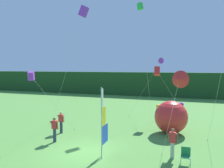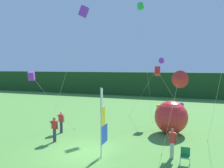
{
  "view_description": "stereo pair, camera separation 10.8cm",
  "coord_description": "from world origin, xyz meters",
  "px_view_note": "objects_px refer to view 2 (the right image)",
  "views": [
    {
      "loc": [
        5.71,
        -11.82,
        5.13
      ],
      "look_at": [
        0.32,
        3.9,
        3.86
      ],
      "focal_mm": 35.23,
      "sensor_mm": 36.0,
      "label": 1
    },
    {
      "loc": [
        5.82,
        -11.78,
        5.13
      ],
      "look_at": [
        0.32,
        3.9,
        3.86
      ],
      "focal_mm": 35.23,
      "sensor_mm": 36.0,
      "label": 2
    }
  ],
  "objects_px": {
    "kite_purple_delta_4": "(161,61)",
    "kite_red_box_5": "(157,71)",
    "kite_red_delta_3": "(179,79)",
    "inflatable_balloon": "(171,117)",
    "kite_purple_box_0": "(84,12)",
    "person_mid_field": "(55,129)",
    "person_near_banner": "(172,142)",
    "person_far_left": "(61,122)",
    "kite_green_box_1": "(141,7)",
    "folding_chair": "(185,155)",
    "banner_flag": "(103,124)",
    "kite_purple_box_2": "(32,76)"
  },
  "relations": [
    {
      "from": "kite_purple_box_0",
      "to": "person_mid_field",
      "type": "bearing_deg",
      "value": -103.7
    },
    {
      "from": "kite_purple_box_0",
      "to": "kite_purple_box_2",
      "type": "xyz_separation_m",
      "value": [
        -4.74,
        -0.42,
        -5.04
      ]
    },
    {
      "from": "person_near_banner",
      "to": "kite_purple_box_0",
      "type": "xyz_separation_m",
      "value": [
        -7.06,
        3.22,
        8.5
      ]
    },
    {
      "from": "kite_green_box_1",
      "to": "inflatable_balloon",
      "type": "bearing_deg",
      "value": -56.05
    },
    {
      "from": "kite_red_box_5",
      "to": "kite_purple_box_2",
      "type": "bearing_deg",
      "value": -150.21
    },
    {
      "from": "kite_purple_delta_4",
      "to": "person_far_left",
      "type": "bearing_deg",
      "value": -132.16
    },
    {
      "from": "person_near_banner",
      "to": "inflatable_balloon",
      "type": "relative_size",
      "value": 0.67
    },
    {
      "from": "banner_flag",
      "to": "kite_purple_box_2",
      "type": "relative_size",
      "value": 0.84
    },
    {
      "from": "person_near_banner",
      "to": "kite_red_delta_3",
      "type": "height_order",
      "value": "kite_red_delta_3"
    },
    {
      "from": "person_near_banner",
      "to": "person_far_left",
      "type": "height_order",
      "value": "person_near_banner"
    },
    {
      "from": "inflatable_balloon",
      "to": "kite_green_box_1",
      "type": "relative_size",
      "value": 0.22
    },
    {
      "from": "person_far_left",
      "to": "kite_purple_box_2",
      "type": "height_order",
      "value": "kite_purple_box_2"
    },
    {
      "from": "inflatable_balloon",
      "to": "kite_red_box_5",
      "type": "relative_size",
      "value": 0.49
    },
    {
      "from": "kite_green_box_1",
      "to": "kite_red_box_5",
      "type": "bearing_deg",
      "value": -41.23
    },
    {
      "from": "kite_purple_box_0",
      "to": "kite_green_box_1",
      "type": "bearing_deg",
      "value": 66.8
    },
    {
      "from": "inflatable_balloon",
      "to": "kite_red_delta_3",
      "type": "xyz_separation_m",
      "value": [
        0.72,
        -5.23,
        3.2
      ]
    },
    {
      "from": "person_mid_field",
      "to": "kite_purple_box_0",
      "type": "height_order",
      "value": "kite_purple_box_0"
    },
    {
      "from": "kite_purple_box_2",
      "to": "kite_purple_delta_4",
      "type": "xyz_separation_m",
      "value": [
        9.97,
        6.64,
        1.35
      ]
    },
    {
      "from": "banner_flag",
      "to": "inflatable_balloon",
      "type": "distance_m",
      "value": 6.81
    },
    {
      "from": "person_far_left",
      "to": "kite_red_delta_3",
      "type": "bearing_deg",
      "value": -15.74
    },
    {
      "from": "kite_purple_box_0",
      "to": "kite_purple_box_2",
      "type": "relative_size",
      "value": 2.07
    },
    {
      "from": "kite_red_box_5",
      "to": "kite_purple_box_0",
      "type": "bearing_deg",
      "value": -134.28
    },
    {
      "from": "inflatable_balloon",
      "to": "kite_red_delta_3",
      "type": "height_order",
      "value": "kite_red_delta_3"
    },
    {
      "from": "kite_purple_box_2",
      "to": "person_near_banner",
      "type": "bearing_deg",
      "value": -13.32
    },
    {
      "from": "inflatable_balloon",
      "to": "kite_purple_box_0",
      "type": "relative_size",
      "value": 0.26
    },
    {
      "from": "kite_red_box_5",
      "to": "person_near_banner",
      "type": "bearing_deg",
      "value": -76.63
    },
    {
      "from": "person_mid_field",
      "to": "kite_red_box_5",
      "type": "relative_size",
      "value": 0.33
    },
    {
      "from": "kite_purple_box_2",
      "to": "folding_chair",
      "type": "bearing_deg",
      "value": -15.14
    },
    {
      "from": "person_mid_field",
      "to": "kite_red_box_5",
      "type": "bearing_deg",
      "value": 54.91
    },
    {
      "from": "inflatable_balloon",
      "to": "kite_red_delta_3",
      "type": "relative_size",
      "value": 0.51
    },
    {
      "from": "person_mid_field",
      "to": "inflatable_balloon",
      "type": "height_order",
      "value": "inflatable_balloon"
    },
    {
      "from": "person_near_banner",
      "to": "inflatable_balloon",
      "type": "bearing_deg",
      "value": 95.03
    },
    {
      "from": "kite_purple_box_0",
      "to": "kite_purple_box_2",
      "type": "distance_m",
      "value": 6.93
    },
    {
      "from": "kite_purple_box_2",
      "to": "kite_red_box_5",
      "type": "relative_size",
      "value": 0.92
    },
    {
      "from": "person_far_left",
      "to": "kite_red_box_5",
      "type": "xyz_separation_m",
      "value": [
        6.51,
        6.34,
        3.85
      ]
    },
    {
      "from": "kite_green_box_1",
      "to": "kite_red_box_5",
      "type": "distance_m",
      "value": 7.1
    },
    {
      "from": "folding_chair",
      "to": "kite_red_box_5",
      "type": "distance_m",
      "value": 10.32
    },
    {
      "from": "person_mid_field",
      "to": "kite_green_box_1",
      "type": "distance_m",
      "value": 14.96
    },
    {
      "from": "kite_red_box_5",
      "to": "person_mid_field",
      "type": "bearing_deg",
      "value": -125.09
    },
    {
      "from": "banner_flag",
      "to": "kite_purple_delta_4",
      "type": "bearing_deg",
      "value": 79.69
    },
    {
      "from": "person_mid_field",
      "to": "person_far_left",
      "type": "bearing_deg",
      "value": 109.74
    },
    {
      "from": "folding_chair",
      "to": "kite_purple_delta_4",
      "type": "distance_m",
      "value": 11.59
    },
    {
      "from": "person_mid_field",
      "to": "kite_red_box_5",
      "type": "height_order",
      "value": "kite_red_box_5"
    },
    {
      "from": "banner_flag",
      "to": "kite_green_box_1",
      "type": "height_order",
      "value": "kite_green_box_1"
    },
    {
      "from": "person_near_banner",
      "to": "inflatable_balloon",
      "type": "distance_m",
      "value": 4.85
    },
    {
      "from": "banner_flag",
      "to": "person_mid_field",
      "type": "relative_size",
      "value": 2.36
    },
    {
      "from": "kite_red_delta_3",
      "to": "folding_chair",
      "type": "bearing_deg",
      "value": -22.77
    },
    {
      "from": "kite_purple_delta_4",
      "to": "kite_red_box_5",
      "type": "relative_size",
      "value": 1.16
    },
    {
      "from": "kite_purple_delta_4",
      "to": "person_near_banner",
      "type": "bearing_deg",
      "value": -78.98
    },
    {
      "from": "kite_purple_delta_4",
      "to": "kite_red_delta_3",
      "type": "bearing_deg",
      "value": -77.77
    }
  ]
}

